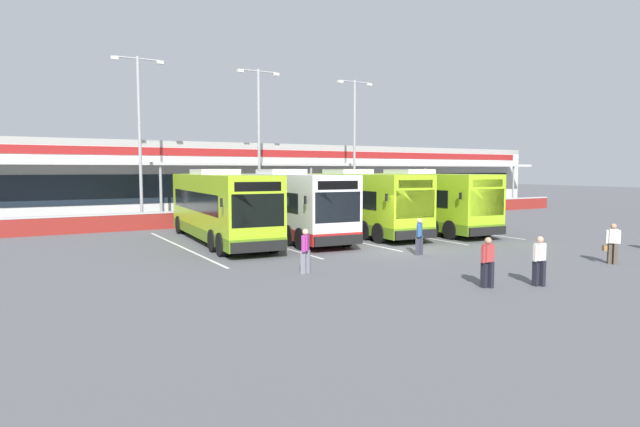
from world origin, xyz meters
name	(u,v)px	position (x,y,z in m)	size (l,w,h in m)	color
ground_plane	(395,250)	(0.00, 0.00, 0.00)	(200.00, 200.00, 0.00)	#56565B
terminal_building	(210,178)	(0.00, 26.91, 3.01)	(70.00, 13.00, 6.00)	silver
red_barrier_wall	(267,215)	(0.00, 14.50, 0.56)	(60.00, 0.40, 1.10)	maroon
coach_bus_leftmost	(220,208)	(-6.13, 6.84, 1.79)	(3.62, 12.30, 3.78)	#9ED11E
coach_bus_left_centre	(287,205)	(-2.23, 6.83, 1.79)	(3.62, 12.30, 3.78)	silver
coach_bus_centre	(355,203)	(2.25, 6.77, 1.79)	(3.62, 12.30, 3.78)	#9ED11E
coach_bus_right_centre	(418,201)	(6.44, 6.02, 1.79)	(3.62, 12.30, 3.78)	#9ED11E
bay_stripe_far_west	(182,247)	(-8.40, 6.00, 0.00)	(0.14, 13.00, 0.01)	silver
bay_stripe_west	(261,241)	(-4.20, 6.00, 0.00)	(0.14, 13.00, 0.01)	silver
bay_stripe_mid_west	(329,236)	(0.00, 6.00, 0.00)	(0.14, 13.00, 0.01)	silver
bay_stripe_centre	(389,232)	(4.20, 6.00, 0.00)	(0.14, 13.00, 0.01)	silver
bay_stripe_mid_east	(441,228)	(8.40, 6.00, 0.00)	(0.14, 13.00, 0.01)	silver
pedestrian_with_handbag	(612,243)	(5.20, -7.20, 0.86)	(0.58, 0.56, 1.62)	#4C4238
pedestrian_in_dark_coat	(305,250)	(-6.31, -2.81, 0.87)	(0.43, 0.46, 1.62)	slate
pedestrian_child	(419,235)	(0.04, -1.62, 0.87)	(0.46, 0.43, 1.62)	#33333D
pedestrian_near_bin	(488,261)	(-2.41, -7.75, 0.87)	(0.54, 0.30, 1.62)	black
pedestrian_approaching_bus	(539,259)	(-0.77, -8.41, 0.87)	(0.53, 0.30, 1.62)	black
lamp_post_west	(140,130)	(-8.17, 16.30, 6.29)	(3.24, 0.28, 11.00)	#9E9EA3
lamp_post_centre	(259,135)	(0.26, 16.43, 6.29)	(3.24, 0.28, 11.00)	#9E9EA3
lamp_post_east	(354,139)	(8.89, 16.82, 6.29)	(3.24, 0.28, 11.00)	#9E9EA3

